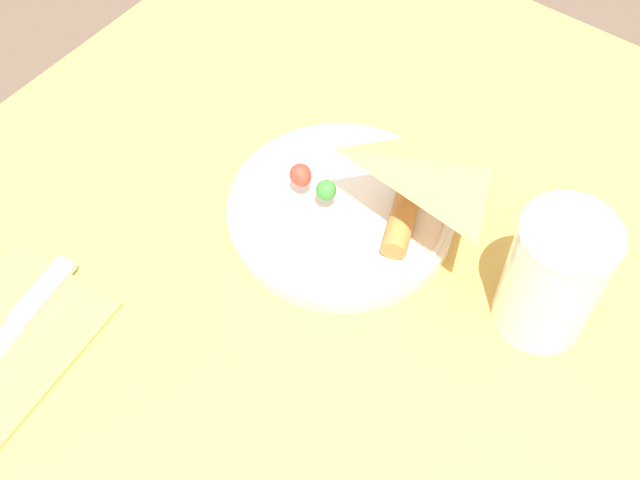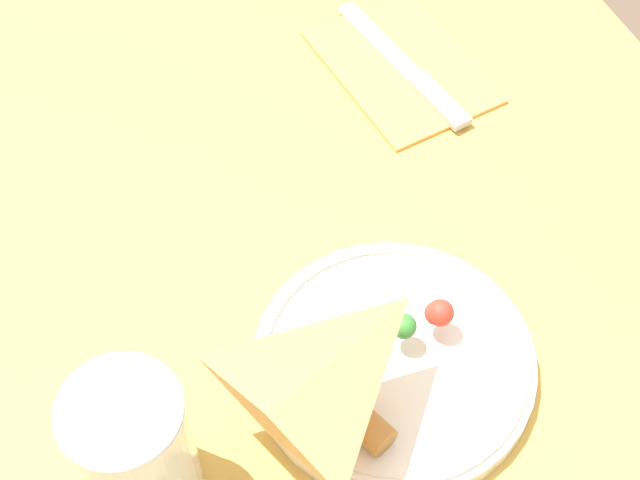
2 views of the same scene
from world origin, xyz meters
The scene contains 5 objects.
dining_table centered at (0.00, 0.00, 0.59)m, with size 0.95×0.79×0.70m.
plate_pizza centered at (-0.07, -0.01, 0.72)m, with size 0.22×0.22×0.05m.
milk_glass centered at (-0.09, 0.19, 0.76)m, with size 0.08×0.08×0.13m.
napkin_folded centered at (0.22, -0.16, 0.70)m, with size 0.19×0.14×0.00m.
butter_knife centered at (0.21, -0.16, 0.71)m, with size 0.20×0.05×0.01m.
Camera 2 is at (-0.38, 0.18, 1.37)m, focal length 55.00 mm.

